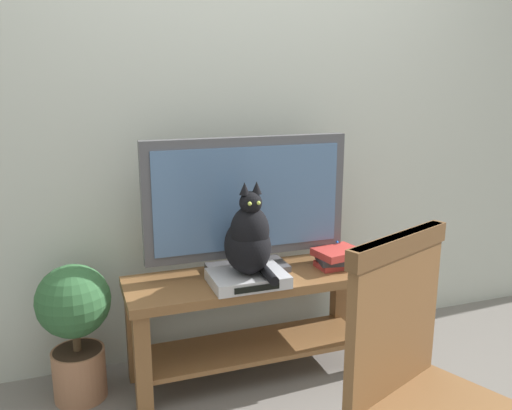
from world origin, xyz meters
name	(u,v)px	position (x,y,z in m)	size (l,w,h in m)	color
back_wall	(235,90)	(0.00, 0.87, 1.40)	(7.00, 0.12, 2.80)	#B7BCB2
tv_stand	(253,307)	(-0.04, 0.48, 0.37)	(1.22, 0.41, 0.53)	brown
tv	(247,202)	(-0.04, 0.55, 0.88)	(1.00, 0.20, 0.66)	#4C4C51
media_box	(248,278)	(-0.10, 0.39, 0.56)	(0.35, 0.26, 0.05)	#BCBCC1
cat	(249,240)	(-0.10, 0.37, 0.75)	(0.21, 0.33, 0.44)	black
wooden_chair	(425,382)	(0.10, -0.65, 0.59)	(0.60, 0.60, 1.02)	brown
book_stack	(337,257)	(0.39, 0.45, 0.58)	(0.25, 0.21, 0.09)	#B2332D
potted_plant	(75,322)	(-0.87, 0.57, 0.38)	(0.33, 0.33, 0.65)	#9E6B4C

